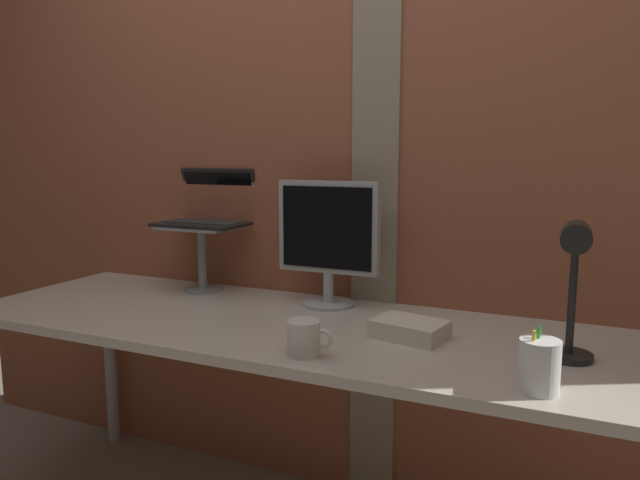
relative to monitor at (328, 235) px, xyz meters
The scene contains 9 objects.
brick_wall_back 0.38m from the monitor, 98.29° to the left, with size 3.70×0.16×2.67m.
desk 0.39m from the monitor, 83.11° to the right, with size 2.33×0.71×0.76m.
monitor is the anchor object (origin of this frame).
laptop_stand 0.53m from the monitor, behind, with size 0.28×0.22×0.25m.
laptop 0.53m from the monitor, behind, with size 0.33×0.28×0.21m.
desk_lamp 0.82m from the monitor, 20.31° to the right, with size 0.12×0.20×0.36m.
pen_cup 0.88m from the monitor, 34.23° to the right, with size 0.09×0.09×0.15m.
coffee_mug 0.54m from the monitor, 73.78° to the right, with size 0.13×0.09×0.09m.
paper_clutter_stack 0.48m from the monitor, 33.30° to the right, with size 0.20×0.14×0.05m, color silver.
Camera 1 is at (0.80, -1.54, 1.28)m, focal length 32.37 mm.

